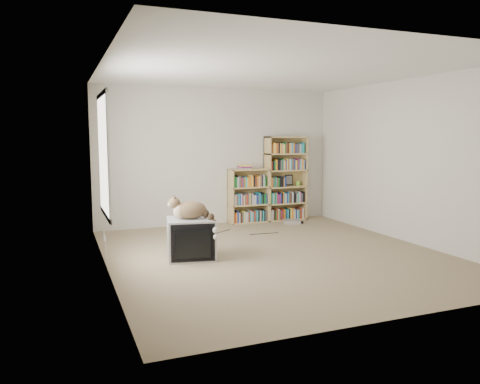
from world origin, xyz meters
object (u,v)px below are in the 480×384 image
object	(u,v)px
cat	(194,213)
dvd_player	(292,222)
bookcase_short	(248,198)
bookcase_tall	(285,180)
crt_tv	(191,238)

from	to	relation	value
cat	dvd_player	bearing A→B (deg)	48.12
cat	bookcase_short	bearing A→B (deg)	64.09
cat	bookcase_tall	xyz separation A→B (m)	(2.46, 2.18, 0.15)
crt_tv	dvd_player	size ratio (longest dim) A/B	2.24
bookcase_tall	dvd_player	bearing A→B (deg)	-99.15
bookcase_short	cat	bearing A→B (deg)	-127.55
crt_tv	cat	world-z (taller)	cat
cat	dvd_player	distance (m)	3.03
bookcase_short	dvd_player	xyz separation A→B (m)	(0.71, -0.41, -0.44)
crt_tv	bookcase_short	distance (m)	2.74
crt_tv	bookcase_short	world-z (taller)	bookcase_short
crt_tv	dvd_player	xyz separation A→B (m)	(2.42, 1.72, -0.23)
crt_tv	bookcase_tall	distance (m)	3.31
crt_tv	bookcase_tall	xyz separation A→B (m)	(2.49, 2.13, 0.51)
bookcase_tall	cat	bearing A→B (deg)	-138.40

